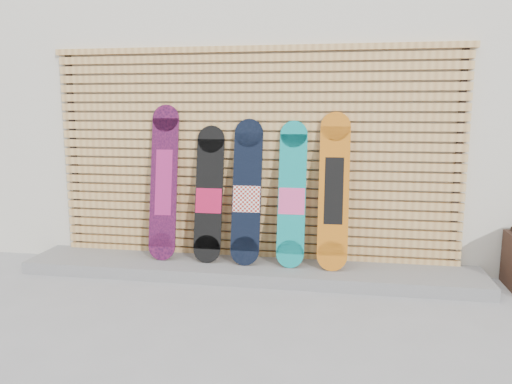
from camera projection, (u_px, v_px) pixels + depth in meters
ground at (251, 301)px, 4.39m from camera, size 80.00×80.00×0.00m
building at (326, 99)px, 7.40m from camera, size 12.00×5.00×3.60m
concrete_step at (249, 270)px, 5.06m from camera, size 4.60×0.70×0.12m
slat_wall at (253, 154)px, 5.15m from camera, size 4.26×0.08×2.29m
snowboard_0 at (164, 182)px, 5.18m from camera, size 0.28×0.31×1.60m
snowboard_1 at (209, 195)px, 5.11m from camera, size 0.29×0.32×1.39m
snowboard_2 at (247, 193)px, 5.03m from camera, size 0.29×0.34×1.46m
snowboard_3 at (292, 195)px, 4.96m from camera, size 0.27×0.34×1.44m
snowboard_4 at (334, 191)px, 4.87m from camera, size 0.29×0.37×1.53m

